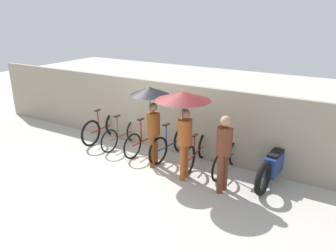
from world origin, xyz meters
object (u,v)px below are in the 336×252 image
(pedestrian_leading, at_px, (151,106))
(motorcycle, at_px, (274,165))
(parked_bicycle_1, at_px, (122,134))
(pedestrian_trailing, at_px, (224,148))
(parked_bicycle_2, at_px, (146,139))
(parked_bicycle_5, at_px, (227,158))
(parked_bicycle_4, at_px, (197,152))
(parked_bicycle_0, at_px, (103,127))
(pedestrian_center, at_px, (184,109))
(parked_bicycle_3, at_px, (171,144))

(pedestrian_leading, xyz_separation_m, motorcycle, (2.69, 0.77, -1.12))
(parked_bicycle_1, bearing_deg, pedestrian_trailing, -101.31)
(parked_bicycle_2, bearing_deg, pedestrian_leading, -133.19)
(parked_bicycle_1, relative_size, parked_bicycle_5, 1.02)
(parked_bicycle_2, relative_size, parked_bicycle_4, 1.08)
(parked_bicycle_4, bearing_deg, pedestrian_trailing, -134.54)
(parked_bicycle_0, height_order, pedestrian_center, pedestrian_center)
(parked_bicycle_0, xyz_separation_m, parked_bicycle_3, (2.30, -0.03, -0.02))
(parked_bicycle_0, distance_m, pedestrian_trailing, 4.21)
(motorcycle, bearing_deg, pedestrian_center, 124.13)
(parked_bicycle_1, bearing_deg, parked_bicycle_5, -86.65)
(pedestrian_center, bearing_deg, parked_bicycle_3, -54.30)
(parked_bicycle_4, relative_size, parked_bicycle_5, 1.01)
(parked_bicycle_1, height_order, parked_bicycle_5, parked_bicycle_1)
(parked_bicycle_3, bearing_deg, pedestrian_leading, 177.72)
(parked_bicycle_1, xyz_separation_m, pedestrian_center, (2.37, -0.86, 1.31))
(parked_bicycle_0, xyz_separation_m, parked_bicycle_1, (0.77, -0.07, -0.04))
(parked_bicycle_3, bearing_deg, parked_bicycle_0, 95.82)
(parked_bicycle_5, bearing_deg, pedestrian_leading, 113.95)
(motorcycle, bearing_deg, parked_bicycle_2, 96.21)
(parked_bicycle_4, bearing_deg, pedestrian_leading, 121.82)
(parked_bicycle_4, relative_size, pedestrian_leading, 0.82)
(pedestrian_trailing, height_order, motorcycle, pedestrian_trailing)
(pedestrian_leading, distance_m, motorcycle, 3.02)
(parked_bicycle_2, distance_m, parked_bicycle_4, 1.53)
(parked_bicycle_3, distance_m, parked_bicycle_4, 0.77)
(parked_bicycle_1, distance_m, parked_bicycle_4, 2.30)
(parked_bicycle_4, height_order, parked_bicycle_5, parked_bicycle_5)
(parked_bicycle_3, relative_size, motorcycle, 0.84)
(parked_bicycle_5, height_order, motorcycle, parked_bicycle_5)
(pedestrian_leading, distance_m, pedestrian_trailing, 1.96)
(parked_bicycle_1, bearing_deg, parked_bicycle_3, -85.57)
(parked_bicycle_5, bearing_deg, parked_bicycle_1, 91.80)
(parked_bicycle_3, distance_m, parked_bicycle_5, 1.53)
(parked_bicycle_3, bearing_deg, pedestrian_trailing, -110.00)
(parked_bicycle_0, relative_size, motorcycle, 0.86)
(parked_bicycle_2, bearing_deg, parked_bicycle_5, -86.95)
(pedestrian_center, distance_m, motorcycle, 2.37)
(parked_bicycle_2, distance_m, motorcycle, 3.35)
(parked_bicycle_2, height_order, pedestrian_trailing, pedestrian_trailing)
(parked_bicycle_5, xyz_separation_m, pedestrian_trailing, (0.23, -0.86, 0.62))
(parked_bicycle_2, bearing_deg, parked_bicycle_4, -88.33)
(parked_bicycle_3, distance_m, pedestrian_trailing, 2.06)
(pedestrian_leading, bearing_deg, motorcycle, -170.02)
(parked_bicycle_2, relative_size, parked_bicycle_3, 1.03)
(parked_bicycle_4, relative_size, pedestrian_center, 0.80)
(parked_bicycle_3, xyz_separation_m, pedestrian_leading, (-0.11, -0.70, 1.15))
(parked_bicycle_1, height_order, parked_bicycle_3, parked_bicycle_1)
(pedestrian_leading, height_order, pedestrian_center, pedestrian_center)
(parked_bicycle_2, height_order, pedestrian_center, pedestrian_center)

